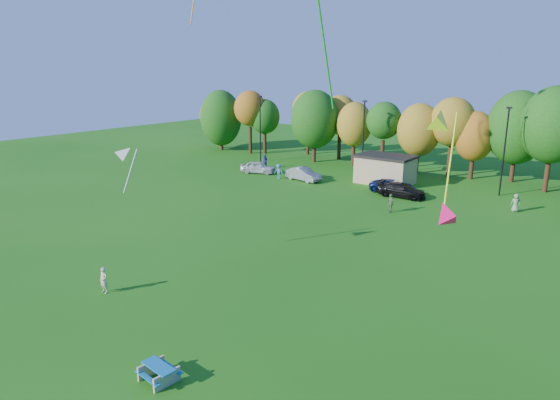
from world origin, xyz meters
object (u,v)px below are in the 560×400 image
Objects in this scene: car_a at (258,167)px; car_d at (401,190)px; picnic_table at (159,372)px; car_c at (392,186)px; kite_flyer at (104,280)px; car_b at (303,174)px.

car_a reaches higher than car_d.
picnic_table is 0.37× the size of car_c.
car_d is (1.64, -1.37, 0.06)m from car_c.
car_b is (-7.67, 31.91, -0.03)m from kite_flyer.
car_b is 0.93× the size of car_d.
car_a reaches higher than picnic_table.
picnic_table is at bearing -26.22° from kite_flyer.
kite_flyer reaches higher than picnic_table.
kite_flyer is at bearing 168.69° from car_d.
kite_flyer is at bearing 164.35° from picnic_table.
kite_flyer reaches higher than car_a.
car_a is 0.89× the size of car_d.
picnic_table is at bearing -145.78° from car_b.
car_b is (6.90, 0.00, 0.01)m from car_a.
car_c is at bearing -75.67° from car_b.
car_d is at bearing -82.77° from car_b.
kite_flyer is 0.34× the size of car_b.
car_d reaches higher than picnic_table.
car_a is 19.27m from car_d.
car_b reaches higher than car_a.
car_a is at bearing 109.69° from kite_flyer.
kite_flyer reaches higher than car_b.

